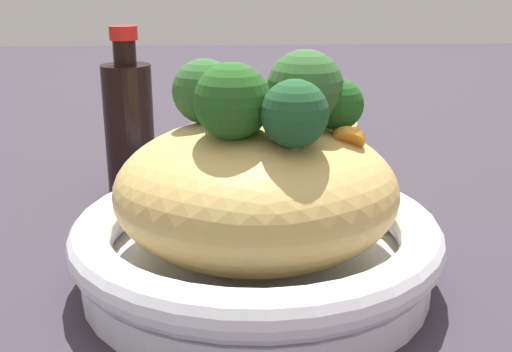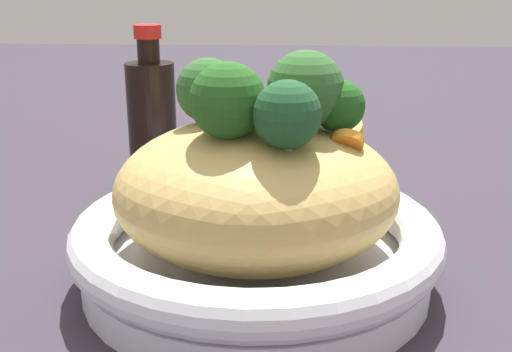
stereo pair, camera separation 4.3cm
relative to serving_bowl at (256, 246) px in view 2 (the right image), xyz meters
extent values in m
plane|color=#2F2933|center=(0.00, 0.00, -0.03)|extent=(3.00, 3.00, 0.00)
cylinder|color=white|center=(0.00, 0.00, -0.02)|extent=(0.24, 0.24, 0.02)
torus|color=white|center=(0.00, 0.00, 0.01)|extent=(0.26, 0.26, 0.03)
ellipsoid|color=tan|center=(0.00, 0.00, 0.04)|extent=(0.20, 0.20, 0.10)
torus|color=tan|center=(-0.01, -0.05, 0.07)|extent=(0.09, 0.09, 0.02)
torus|color=tan|center=(-0.02, 0.01, 0.07)|extent=(0.07, 0.06, 0.03)
cone|color=#9EC173|center=(0.01, -0.02, 0.09)|extent=(0.02, 0.02, 0.01)
sphere|color=#27541F|center=(0.01, -0.02, 0.11)|extent=(0.05, 0.05, 0.03)
cone|color=#9DBA7B|center=(0.00, 0.03, 0.09)|extent=(0.04, 0.04, 0.02)
sphere|color=#31602C|center=(0.00, 0.03, 0.11)|extent=(0.07, 0.07, 0.05)
cone|color=#97BA72|center=(-0.02, -0.03, 0.08)|extent=(0.02, 0.02, 0.02)
sphere|color=#2D5F29|center=(-0.02, -0.03, 0.11)|extent=(0.06, 0.06, 0.04)
cone|color=#A3B57A|center=(0.00, 0.05, 0.08)|extent=(0.02, 0.02, 0.02)
sphere|color=#1E521B|center=(0.00, 0.05, 0.10)|extent=(0.05, 0.05, 0.03)
cone|color=#A5B67B|center=(0.04, 0.02, 0.08)|extent=(0.02, 0.02, 0.02)
sphere|color=#1F4F2A|center=(0.04, 0.02, 0.11)|extent=(0.05, 0.05, 0.04)
cone|color=#A2B979|center=(0.03, -0.02, 0.09)|extent=(0.02, 0.02, 0.01)
sphere|color=#24581E|center=(0.03, -0.02, 0.11)|extent=(0.06, 0.06, 0.05)
cylinder|color=orange|center=(-0.06, -0.02, 0.08)|extent=(0.03, 0.03, 0.02)
cylinder|color=orange|center=(-0.03, 0.06, 0.08)|extent=(0.04, 0.04, 0.02)
cylinder|color=orange|center=(0.01, 0.06, 0.08)|extent=(0.02, 0.02, 0.02)
cylinder|color=beige|center=(-0.03, 0.03, 0.09)|extent=(0.04, 0.04, 0.02)
torus|color=#366632|center=(-0.03, 0.03, 0.09)|extent=(0.05, 0.05, 0.02)
cylinder|color=beige|center=(-0.07, 0.03, 0.07)|extent=(0.04, 0.04, 0.02)
torus|color=#336329|center=(-0.07, 0.03, 0.07)|extent=(0.05, 0.05, 0.02)
cube|color=beige|center=(-0.02, 0.01, 0.09)|extent=(0.02, 0.03, 0.02)
cube|color=beige|center=(-0.01, -0.01, 0.10)|extent=(0.05, 0.05, 0.03)
cylinder|color=black|center=(-0.20, -0.11, 0.04)|extent=(0.05, 0.05, 0.13)
cylinder|color=black|center=(-0.20, -0.11, 0.11)|extent=(0.02, 0.02, 0.02)
cylinder|color=red|center=(-0.20, -0.11, 0.13)|extent=(0.03, 0.03, 0.01)
camera|label=1|loc=(0.41, -0.02, 0.19)|focal=44.37mm
camera|label=2|loc=(0.41, 0.02, 0.19)|focal=44.37mm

